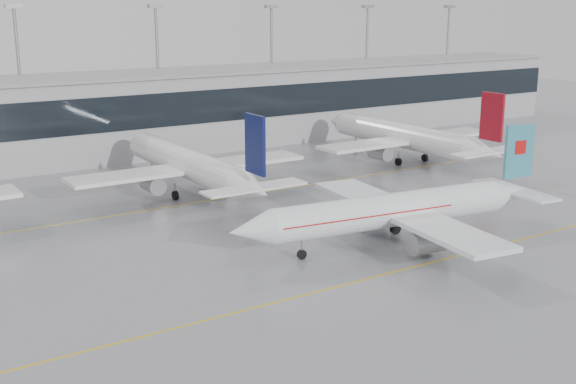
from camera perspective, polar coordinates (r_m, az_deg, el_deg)
ground at (r=61.39m, az=6.18°, el=-6.87°), size 320.00×320.00×0.00m
taxi_line_main at (r=61.39m, az=6.18°, el=-6.87°), size 120.00×0.25×0.01m
taxi_line_north at (r=85.50m, az=-6.61°, el=-0.73°), size 120.00×0.25×0.01m
terminal at (r=113.33m, az=-14.02°, el=5.77°), size 180.00×15.00×12.00m
terminal_glass at (r=106.08m, az=-12.70°, el=6.10°), size 180.00×0.20×5.00m
terminal_roof at (r=112.61m, az=-14.22°, el=8.88°), size 182.00×16.00×0.40m
light_masts at (r=118.18m, az=-15.23°, el=9.62°), size 156.40×1.00×22.60m
air_canada_jet at (r=70.00m, az=8.95°, el=-1.40°), size 34.52×27.27×10.61m
parked_jet_c at (r=87.86m, az=-7.76°, el=2.13°), size 29.64×36.96×11.72m
parked_jet_d at (r=107.26m, az=9.40°, el=4.29°), size 29.64×36.96×11.72m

